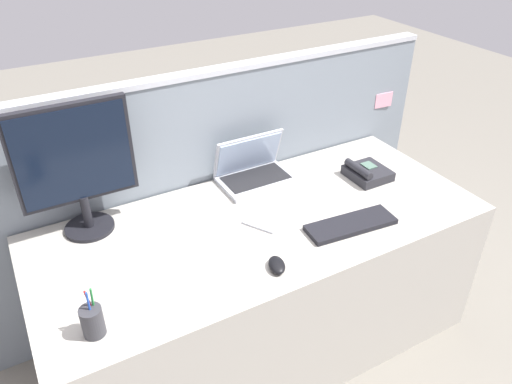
# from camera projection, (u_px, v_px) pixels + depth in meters

# --- Properties ---
(ground_plane) EXTENTS (10.00, 10.00, 0.00)m
(ground_plane) POSITION_uv_depth(u_px,v_px,m) (261.00, 338.00, 2.45)
(ground_plane) COLOR slate
(desk) EXTENTS (1.89, 0.82, 0.71)m
(desk) POSITION_uv_depth(u_px,v_px,m) (261.00, 285.00, 2.26)
(desk) COLOR #ADA89E
(desk) RESTS_ON ground_plane
(cubicle_divider) EXTENTS (2.32, 0.08, 1.23)m
(cubicle_divider) POSITION_uv_depth(u_px,v_px,m) (217.00, 190.00, 2.45)
(cubicle_divider) COLOR gray
(cubicle_divider) RESTS_ON ground_plane
(desktop_monitor) EXTENTS (0.45, 0.20, 0.54)m
(desktop_monitor) POSITION_uv_depth(u_px,v_px,m) (75.00, 163.00, 1.87)
(desktop_monitor) COLOR black
(desktop_monitor) RESTS_ON desk
(laptop) EXTENTS (0.34, 0.24, 0.22)m
(laptop) POSITION_uv_depth(u_px,v_px,m) (253.00, 169.00, 2.33)
(laptop) COLOR #B2B5BC
(laptop) RESTS_ON desk
(desk_phone) EXTENTS (0.18, 0.19, 0.08)m
(desk_phone) POSITION_uv_depth(u_px,v_px,m) (367.00, 172.00, 2.36)
(desk_phone) COLOR #232328
(desk_phone) RESTS_ON desk
(keyboard_main) EXTENTS (0.39, 0.16, 0.02)m
(keyboard_main) POSITION_uv_depth(u_px,v_px,m) (351.00, 224.00, 2.04)
(keyboard_main) COLOR black
(keyboard_main) RESTS_ON desk
(computer_mouse_right_hand) EXTENTS (0.09, 0.11, 0.03)m
(computer_mouse_right_hand) POSITION_uv_depth(u_px,v_px,m) (277.00, 265.00, 1.82)
(computer_mouse_right_hand) COLOR black
(computer_mouse_right_hand) RESTS_ON desk
(pen_cup) EXTENTS (0.07, 0.07, 0.18)m
(pen_cup) POSITION_uv_depth(u_px,v_px,m) (93.00, 321.00, 1.54)
(pen_cup) COLOR #333338
(pen_cup) RESTS_ON desk
(cell_phone_silver_slab) EXTENTS (0.14, 0.16, 0.01)m
(cell_phone_silver_slab) POSITION_uv_depth(u_px,v_px,m) (261.00, 224.00, 2.05)
(cell_phone_silver_slab) COLOR #B7BAC1
(cell_phone_silver_slab) RESTS_ON desk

